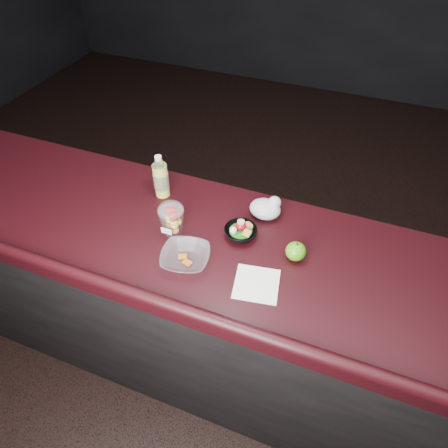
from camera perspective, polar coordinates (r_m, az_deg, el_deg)
The scene contains 10 objects.
ground at distance 2.33m, azimuth -1.74°, elevation -25.86°, with size 8.00×8.00×0.00m, color black.
room_shell at distance 0.87m, azimuth -4.44°, elevation 19.91°, with size 8.00×8.00×8.00m.
counter at distance 1.99m, azimuth 1.31°, elevation -13.17°, with size 4.06×0.71×1.02m.
lemonade_bottle at distance 1.79m, azimuth -8.98°, elevation 6.37°, with size 0.07×0.07×0.21m.
fruit_cup at distance 1.60m, azimuth -7.49°, elevation 0.82°, with size 0.11×0.11×0.15m.
green_apple at distance 1.55m, azimuth 10.22°, elevation -3.85°, with size 0.08×0.08×0.08m.
plastic_bag at distance 1.69m, azimuth 6.07°, elevation 2.27°, with size 0.13×0.11×0.10m.
snack_bowl at distance 1.61m, azimuth 2.36°, elevation -1.11°, with size 0.17×0.17×0.07m.
takeout_bowl at distance 1.53m, azimuth -5.52°, elevation -4.76°, with size 0.22×0.22×0.05m.
paper_napkin at distance 1.47m, azimuth 4.67°, elevation -8.52°, with size 0.16×0.16×0.00m, color white.
Camera 1 is at (0.35, -0.72, 2.19)m, focal length 32.00 mm.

